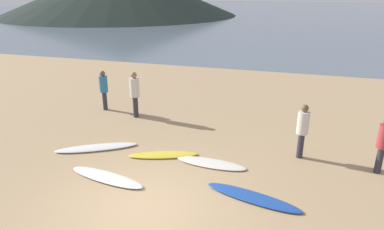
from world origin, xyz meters
TOP-DOWN VIEW (x-y plane):
  - ground_plane at (0.00, 10.00)m, footprint 120.00×120.00m
  - ocean_water at (0.00, 64.71)m, footprint 140.00×100.00m
  - surfboard_0 at (-2.69, 2.43)m, footprint 2.46×1.70m
  - surfboard_1 at (-1.46, 0.92)m, footprint 2.38×0.92m
  - surfboard_2 at (-0.49, 2.59)m, footprint 2.14×1.19m
  - surfboard_3 at (1.02, 2.50)m, footprint 2.10×0.68m
  - surfboard_4 at (2.41, 1.13)m, footprint 2.47×1.07m
  - person_0 at (5.54, 3.41)m, footprint 0.33×0.33m
  - person_1 at (3.46, 3.71)m, footprint 0.34×0.34m
  - person_2 at (-2.74, 5.41)m, footprint 0.36×0.36m
  - person_3 at (-4.33, 5.81)m, footprint 0.33×0.33m

SIDE VIEW (x-z plane):
  - ground_plane at x=0.00m, z-range -0.20..0.00m
  - ocean_water at x=0.00m, z-range 0.00..0.00m
  - surfboard_3 at x=1.02m, z-range 0.00..0.07m
  - surfboard_2 at x=-0.49m, z-range 0.00..0.08m
  - surfboard_4 at x=2.41m, z-range 0.00..0.08m
  - surfboard_0 at x=-2.69m, z-range 0.00..0.09m
  - surfboard_1 at x=-1.46m, z-range 0.00..0.09m
  - person_0 at x=5.54m, z-range 0.14..1.76m
  - person_3 at x=-4.33m, z-range 0.15..1.80m
  - person_1 at x=3.46m, z-range 0.15..1.82m
  - person_2 at x=-2.74m, z-range 0.16..1.96m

